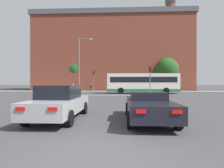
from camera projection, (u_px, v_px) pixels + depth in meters
The scene contains 17 objects.
ground_plane at pixel (93, 158), 3.87m from camera, with size 400.00×400.00×0.00m, color #3D3D3F.
stop_line_strip at pixel (116, 95), 24.50m from camera, with size 8.27×0.30×0.01m, color silver.
far_pavement at pixel (117, 91), 37.62m from camera, with size 69.18×2.50×0.01m, color #A09B91.
brick_civic_building at pixel (113, 54), 46.67m from camera, with size 39.12×13.71×24.86m.
car_saloon_left at pixel (60, 102), 8.13m from camera, with size 1.93×4.66×1.57m.
car_roadster_right at pixel (148, 106), 7.73m from camera, with size 1.99×4.67×1.28m.
bus_crossing_lead at pixel (142, 83), 28.97m from camera, with size 11.60×2.71×3.28m.
traffic_light_far_left at pixel (94, 78), 37.30m from camera, with size 0.26×0.31×4.36m.
traffic_light_far_right at pixel (143, 79), 36.65m from camera, with size 0.26×0.31×3.75m.
traffic_light_near_right at pixel (150, 76), 25.46m from camera, with size 0.26×0.31×4.18m.
street_lamp_junction at pixel (81, 61), 25.95m from camera, with size 2.09×0.36×8.47m.
pedestrian_waiting at pixel (73, 87), 37.81m from camera, with size 0.42×0.45×1.63m.
pedestrian_walking_east at pixel (162, 86), 36.50m from camera, with size 0.42×0.45×1.79m.
pedestrian_walking_west at pixel (91, 87), 38.39m from camera, with size 0.44×0.32×1.57m.
tree_by_building at pixel (76, 69), 42.93m from camera, with size 5.31×5.31×8.01m.
tree_kerbside at pixel (181, 72), 41.62m from camera, with size 4.48×4.48×6.87m.
tree_distant at pixel (167, 70), 39.15m from camera, with size 5.08×5.08×7.45m.
Camera 1 is at (0.59, -3.84, 1.65)m, focal length 28.00 mm.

